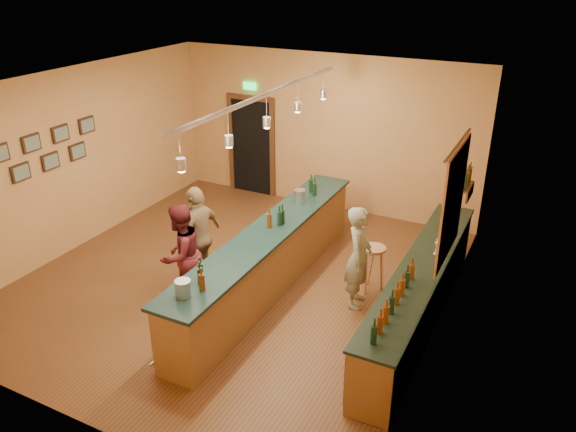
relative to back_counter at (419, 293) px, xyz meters
The scene contains 17 objects.
floor 3.01m from the back_counter, behind, with size 7.00×7.00×0.00m, color #513517.
ceiling 4.03m from the back_counter, behind, with size 6.50×7.00×0.02m, color silver.
wall_back 4.59m from the back_counter, 131.80° to the left, with size 6.50×0.02×3.20m, color #BE8147.
wall_front 4.86m from the back_counter, 128.91° to the right, with size 6.50×0.02×3.20m, color #BE8147.
wall_left 6.32m from the back_counter, behind, with size 0.02×7.00×3.20m, color #BE8147.
wall_right 1.16m from the back_counter, 32.52° to the right, with size 0.02×7.00×3.20m, color #BE8147.
doorway 5.75m from the back_counter, 144.79° to the left, with size 1.15×0.09×2.48m.
tapestry 1.41m from the back_counter, 40.29° to the left, with size 0.03×1.40×1.60m, color maroon.
bottle_shelf 2.10m from the back_counter, 83.32° to the left, with size 0.17×0.55×0.54m.
picture_grid 6.42m from the back_counter, behind, with size 0.06×2.20×0.70m, color #382111, non-canonical shape.
back_counter is the anchor object (origin of this frame).
tasting_bar 2.37m from the back_counter, behind, with size 0.73×5.10×1.38m.
pendant_track 3.44m from the back_counter, behind, with size 0.11×4.60×0.50m.
bartender 1.01m from the back_counter, behind, with size 0.59×0.39×1.62m, color gray.
customer_a 3.56m from the back_counter, 162.52° to the right, with size 0.78×0.61×1.60m, color #59191E.
customer_b 3.48m from the back_counter, behind, with size 0.99×0.41×1.70m, color #997A51.
bar_stool 1.04m from the back_counter, 148.65° to the left, with size 0.37×0.37×0.76m.
Camera 1 is at (4.36, -6.77, 4.85)m, focal length 35.00 mm.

